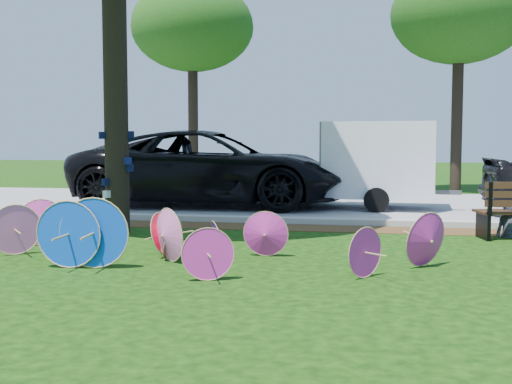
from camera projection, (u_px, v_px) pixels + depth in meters
ground at (190, 272)px, 8.32m from camera, size 90.00×90.00×0.00m
mulch_strip at (254, 227)px, 12.73m from camera, size 90.00×1.00×0.01m
curb at (260, 220)px, 13.41m from camera, size 90.00×0.30×0.12m
street at (287, 203)px, 17.49m from camera, size 90.00×8.00×0.01m
parasol_pile at (156, 235)px, 8.97m from camera, size 6.77×2.41×0.97m
black_van at (211, 168)px, 16.78m from camera, size 7.18×3.44×1.97m
cargo_trailer at (379, 160)px, 15.99m from camera, size 2.77×1.85×2.47m
person_left at (510, 203)px, 11.30m from camera, size 0.51×0.39×1.24m
bg_trees at (413, 18)px, 21.27m from camera, size 18.31×5.02×7.40m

